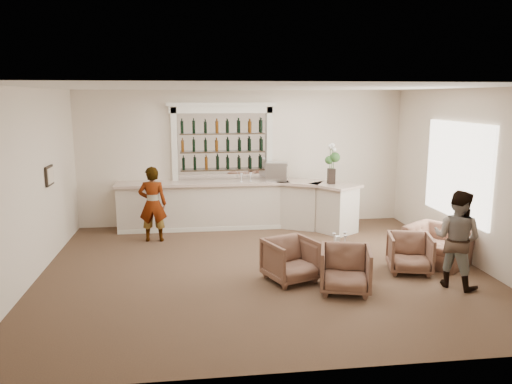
# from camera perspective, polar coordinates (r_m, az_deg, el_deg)

# --- Properties ---
(ground) EXTENTS (8.00, 8.00, 0.00)m
(ground) POSITION_cam_1_polar(r_m,az_deg,el_deg) (9.32, 0.75, -8.85)
(ground) COLOR brown
(ground) RESTS_ON ground
(room_shell) EXTENTS (8.04, 7.02, 3.32)m
(room_shell) POSITION_cam_1_polar(r_m,az_deg,el_deg) (9.53, 1.15, 6.02)
(room_shell) COLOR beige
(room_shell) RESTS_ON ground
(bar_counter) EXTENTS (5.72, 1.80, 1.14)m
(bar_counter) POSITION_cam_1_polar(r_m,az_deg,el_deg) (12.01, -2.04, -1.50)
(bar_counter) COLOR beige
(bar_counter) RESTS_ON ground
(back_bar_alcove) EXTENTS (2.64, 0.25, 3.00)m
(back_bar_alcove) POSITION_cam_1_polar(r_m,az_deg,el_deg) (12.17, -3.86, 5.60)
(back_bar_alcove) COLOR white
(back_bar_alcove) RESTS_ON ground
(cocktail_table) EXTENTS (0.58, 0.58, 0.50)m
(cocktail_table) POSITION_cam_1_polar(r_m,az_deg,el_deg) (9.31, 9.61, -7.41)
(cocktail_table) COLOR #462B1E
(cocktail_table) RESTS_ON ground
(sommelier) EXTENTS (0.63, 0.44, 1.66)m
(sommelier) POSITION_cam_1_polar(r_m,az_deg,el_deg) (11.13, -11.72, -1.36)
(sommelier) COLOR gray
(sommelier) RESTS_ON ground
(guest) EXTENTS (0.99, 1.01, 1.64)m
(guest) POSITION_cam_1_polar(r_m,az_deg,el_deg) (8.95, 21.98, -5.00)
(guest) COLOR gray
(guest) RESTS_ON ground
(armchair_left) EXTENTS (1.04, 1.05, 0.74)m
(armchair_left) POSITION_cam_1_polar(r_m,az_deg,el_deg) (8.70, 4.01, -7.75)
(armchair_left) COLOR brown
(armchair_left) RESTS_ON ground
(armchair_center) EXTENTS (0.99, 1.01, 0.75)m
(armchair_center) POSITION_cam_1_polar(r_m,az_deg,el_deg) (8.35, 10.17, -8.69)
(armchair_center) COLOR brown
(armchair_center) RESTS_ON ground
(armchair_right) EXTENTS (0.92, 0.93, 0.70)m
(armchair_right) POSITION_cam_1_polar(r_m,az_deg,el_deg) (9.53, 17.17, -6.70)
(armchair_right) COLOR brown
(armchair_right) RESTS_ON ground
(armchair_far) EXTENTS (1.42, 1.44, 0.71)m
(armchair_far) POSITION_cam_1_polar(r_m,az_deg,el_deg) (10.19, 20.18, -5.71)
(armchair_far) COLOR brown
(armchair_far) RESTS_ON ground
(espresso_machine) EXTENTS (0.60, 0.54, 0.45)m
(espresso_machine) POSITION_cam_1_polar(r_m,az_deg,el_deg) (12.06, 2.36, 2.37)
(espresso_machine) COLOR #B6B6BB
(espresso_machine) RESTS_ON bar_counter
(flower_vase) EXTENTS (0.25, 0.25, 0.94)m
(flower_vase) POSITION_cam_1_polar(r_m,az_deg,el_deg) (11.70, 8.65, 3.51)
(flower_vase) COLOR black
(flower_vase) RESTS_ON bar_counter
(wine_glass_bar_left) EXTENTS (0.07, 0.07, 0.21)m
(wine_glass_bar_left) POSITION_cam_1_polar(r_m,az_deg,el_deg) (11.98, -0.62, 1.75)
(wine_glass_bar_left) COLOR white
(wine_glass_bar_left) RESTS_ON bar_counter
(wine_glass_bar_right) EXTENTS (0.07, 0.07, 0.21)m
(wine_glass_bar_right) POSITION_cam_1_polar(r_m,az_deg,el_deg) (11.89, -1.68, 1.67)
(wine_glass_bar_right) COLOR white
(wine_glass_bar_right) RESTS_ON bar_counter
(wine_glass_tbl_a) EXTENTS (0.07, 0.07, 0.21)m
(wine_glass_tbl_a) POSITION_cam_1_polar(r_m,az_deg,el_deg) (9.20, 8.90, -5.30)
(wine_glass_tbl_a) COLOR white
(wine_glass_tbl_a) RESTS_ON cocktail_table
(wine_glass_tbl_b) EXTENTS (0.07, 0.07, 0.21)m
(wine_glass_tbl_b) POSITION_cam_1_polar(r_m,az_deg,el_deg) (9.31, 10.12, -5.14)
(wine_glass_tbl_b) COLOR white
(wine_glass_tbl_b) RESTS_ON cocktail_table
(wine_glass_tbl_c) EXTENTS (0.07, 0.07, 0.21)m
(wine_glass_tbl_c) POSITION_cam_1_polar(r_m,az_deg,el_deg) (9.10, 10.16, -5.52)
(wine_glass_tbl_c) COLOR white
(wine_glass_tbl_c) RESTS_ON cocktail_table
(napkin_holder) EXTENTS (0.08, 0.08, 0.12)m
(napkin_holder) POSITION_cam_1_polar(r_m,az_deg,el_deg) (9.34, 9.30, -5.35)
(napkin_holder) COLOR white
(napkin_holder) RESTS_ON cocktail_table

